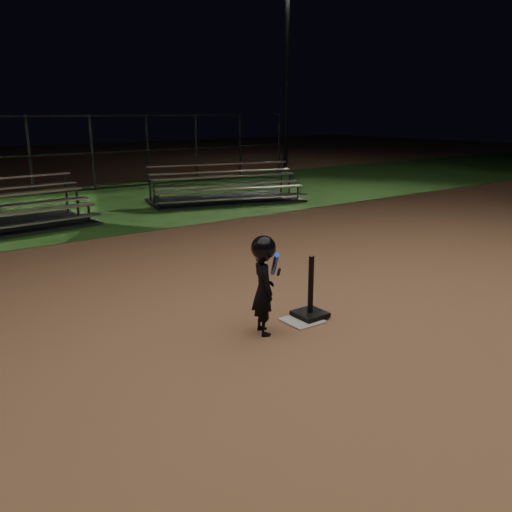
{
  "coord_description": "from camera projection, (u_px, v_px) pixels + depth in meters",
  "views": [
    {
      "loc": [
        -4.21,
        -4.74,
        2.6
      ],
      "look_at": [
        0.0,
        1.0,
        0.65
      ],
      "focal_mm": 37.1,
      "sensor_mm": 36.0,
      "label": 1
    }
  ],
  "objects": [
    {
      "name": "light_pole_right",
      "position": [
        288.0,
        58.0,
        23.92
      ],
      "size": [
        0.9,
        0.53,
        8.3
      ],
      "color": "#2D2D30",
      "rests_on": "ground"
    },
    {
      "name": "child_batter",
      "position": [
        264.0,
        282.0,
        6.26
      ],
      "size": [
        0.46,
        0.63,
        1.21
      ],
      "rotation": [
        0.0,
        0.0,
        1.26
      ],
      "color": "black",
      "rests_on": "ground"
    },
    {
      "name": "ground",
      "position": [
        302.0,
        321.0,
        6.77
      ],
      "size": [
        80.0,
        80.0,
        0.0
      ],
      "primitive_type": "plane",
      "color": "#9E6B47",
      "rests_on": "ground"
    },
    {
      "name": "batting_tee",
      "position": [
        310.0,
        305.0,
        6.84
      ],
      "size": [
        0.38,
        0.38,
        0.82
      ],
      "color": "black",
      "rests_on": "home_plate"
    },
    {
      "name": "grass_strip",
      "position": [
        63.0,
        209.0,
        14.55
      ],
      "size": [
        60.0,
        8.0,
        0.01
      ],
      "primitive_type": "cube",
      "color": "#224F19",
      "rests_on": "ground"
    },
    {
      "name": "bleacher_right",
      "position": [
        225.0,
        194.0,
        15.7
      ],
      "size": [
        4.79,
        3.19,
        1.08
      ],
      "rotation": [
        0.0,
        0.0,
        -0.26
      ],
      "color": "#A7A6AB",
      "rests_on": "ground"
    },
    {
      "name": "backstop_fence",
      "position": [
        30.0,
        156.0,
        16.55
      ],
      "size": [
        20.08,
        0.08,
        2.5
      ],
      "color": "#38383D",
      "rests_on": "ground"
    },
    {
      "name": "home_plate",
      "position": [
        302.0,
        321.0,
        6.77
      ],
      "size": [
        0.45,
        0.45,
        0.02
      ],
      "primitive_type": "cube",
      "color": "beige",
      "rests_on": "ground"
    }
  ]
}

